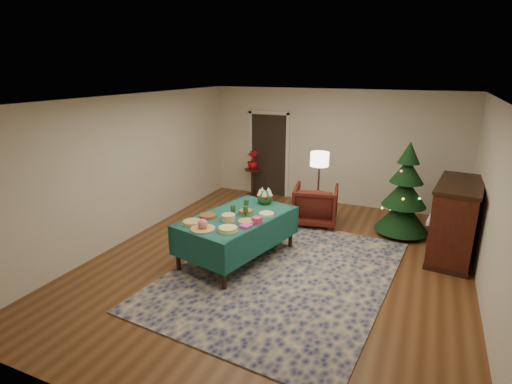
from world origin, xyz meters
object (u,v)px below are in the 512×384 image
at_px(potted_plant, 252,164).
at_px(floor_lamp, 319,164).
at_px(gift_box, 257,220).
at_px(christmas_tree, 405,194).
at_px(side_table, 253,183).
at_px(buffet_table, 237,224).
at_px(piano, 455,221).
at_px(armchair, 316,203).

bearing_deg(potted_plant, floor_lamp, -30.69).
distance_m(gift_box, christmas_tree, 3.17).
bearing_deg(side_table, potted_plant, 116.57).
distance_m(side_table, christmas_tree, 3.86).
relative_size(buffet_table, potted_plant, 4.80).
xyz_separation_m(buffet_table, gift_box, (0.44, -0.19, 0.21)).
xyz_separation_m(buffet_table, christmas_tree, (2.48, 2.24, 0.20)).
bearing_deg(christmas_tree, piano, -37.16).
relative_size(armchair, floor_lamp, 0.59).
relative_size(gift_box, floor_lamp, 0.08).
height_order(armchair, christmas_tree, christmas_tree).
xyz_separation_m(buffet_table, floor_lamp, (0.82, 2.09, 0.67)).
relative_size(buffet_table, armchair, 2.48).
xyz_separation_m(potted_plant, piano, (4.56, -1.72, -0.19)).
height_order(floor_lamp, side_table, floor_lamp).
distance_m(buffet_table, christmas_tree, 3.35).
relative_size(gift_box, armchair, 0.14).
xyz_separation_m(floor_lamp, christmas_tree, (1.66, 0.15, -0.47)).
relative_size(potted_plant, piano, 0.29).
relative_size(floor_lamp, potted_plant, 3.30).
distance_m(buffet_table, piano, 3.71).
bearing_deg(christmas_tree, side_table, 164.04).
relative_size(side_table, christmas_tree, 0.38).
height_order(potted_plant, piano, piano).
height_order(floor_lamp, piano, floor_lamp).
distance_m(side_table, potted_plant, 0.50).
bearing_deg(floor_lamp, gift_box, -99.42).
height_order(buffet_table, armchair, armchair).
distance_m(christmas_tree, piano, 1.12).
xyz_separation_m(floor_lamp, piano, (2.54, -0.52, -0.65)).
height_order(gift_box, christmas_tree, christmas_tree).
relative_size(buffet_table, side_table, 3.13).
bearing_deg(armchair, floor_lamp, 147.34).
bearing_deg(side_table, christmas_tree, -15.96).
xyz_separation_m(floor_lamp, potted_plant, (-2.02, 1.20, -0.46)).
relative_size(buffet_table, christmas_tree, 1.21).
bearing_deg(potted_plant, armchair, -30.87).
height_order(gift_box, armchair, armchair).
distance_m(buffet_table, gift_box, 0.52).
bearing_deg(buffet_table, potted_plant, 110.05).
relative_size(armchair, christmas_tree, 0.49).
relative_size(buffet_table, piano, 1.38).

